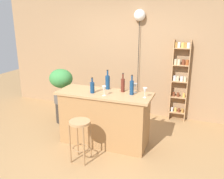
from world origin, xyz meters
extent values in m
plane|color=#A37A4C|center=(0.00, 0.00, 0.00)|extent=(12.00, 12.00, 0.00)
cube|color=#997551|center=(0.00, 1.95, 1.40)|extent=(6.40, 0.10, 2.80)
cube|color=#9E7042|center=(0.00, 0.30, 0.45)|extent=(1.51, 0.57, 0.91)
cube|color=tan|center=(0.00, 0.30, 0.93)|extent=(1.64, 0.61, 0.04)
cylinder|color=#997047|center=(-0.25, -0.48, 0.32)|extent=(0.02, 0.02, 0.64)
cylinder|color=#997047|center=(-0.02, -0.48, 0.32)|extent=(0.02, 0.02, 0.64)
cylinder|color=#997047|center=(-0.25, -0.24, 0.32)|extent=(0.02, 0.02, 0.64)
cylinder|color=#997047|center=(-0.02, -0.24, 0.32)|extent=(0.02, 0.02, 0.64)
torus|color=#997047|center=(-0.14, -0.36, 0.22)|extent=(0.25, 0.25, 0.02)
cylinder|color=tan|center=(-0.14, -0.36, 0.66)|extent=(0.33, 0.33, 0.03)
cube|color=tan|center=(0.95, 1.80, 0.88)|extent=(0.02, 0.15, 1.75)
cube|color=tan|center=(1.28, 1.80, 0.88)|extent=(0.02, 0.15, 1.75)
cube|color=tan|center=(1.12, 1.80, 0.18)|extent=(0.31, 0.15, 0.02)
cylinder|color=silver|center=(1.01, 1.79, 0.23)|extent=(0.05, 0.05, 0.09)
cylinder|color=gold|center=(1.08, 1.80, 0.23)|extent=(0.05, 0.05, 0.09)
cylinder|color=brown|center=(1.16, 1.80, 0.23)|extent=(0.05, 0.05, 0.09)
cylinder|color=#AD7A38|center=(1.23, 1.80, 0.23)|extent=(0.05, 0.05, 0.09)
cube|color=tan|center=(1.12, 1.80, 0.53)|extent=(0.31, 0.15, 0.02)
cylinder|color=brown|center=(1.02, 1.81, 0.58)|extent=(0.05, 0.05, 0.09)
cylinder|color=brown|center=(1.11, 1.80, 0.58)|extent=(0.05, 0.05, 0.09)
cylinder|color=gold|center=(1.23, 1.79, 0.58)|extent=(0.05, 0.05, 0.09)
cube|color=tan|center=(1.12, 1.80, 0.88)|extent=(0.31, 0.15, 0.02)
cylinder|color=silver|center=(1.01, 1.81, 0.94)|extent=(0.06, 0.06, 0.11)
cylinder|color=beige|center=(1.08, 1.80, 0.94)|extent=(0.06, 0.06, 0.11)
cylinder|color=silver|center=(1.16, 1.80, 0.94)|extent=(0.06, 0.06, 0.11)
cylinder|color=beige|center=(1.23, 1.81, 0.94)|extent=(0.06, 0.06, 0.11)
cube|color=tan|center=(1.12, 1.80, 1.23)|extent=(0.31, 0.15, 0.02)
cylinder|color=beige|center=(1.00, 1.81, 1.29)|extent=(0.07, 0.07, 0.11)
cylinder|color=beige|center=(1.07, 1.80, 1.29)|extent=(0.07, 0.07, 0.11)
cylinder|color=brown|center=(1.17, 1.81, 1.29)|extent=(0.07, 0.07, 0.11)
cylinder|color=#994C23|center=(1.24, 1.80, 1.29)|extent=(0.07, 0.07, 0.11)
cube|color=tan|center=(1.12, 1.80, 1.58)|extent=(0.31, 0.15, 0.02)
cylinder|color=#AD7A38|center=(0.99, 1.80, 1.64)|extent=(0.07, 0.07, 0.11)
cylinder|color=silver|center=(1.05, 1.81, 1.64)|extent=(0.07, 0.07, 0.11)
cylinder|color=gold|center=(1.13, 1.80, 1.64)|extent=(0.07, 0.07, 0.11)
cylinder|color=#AD7A38|center=(1.18, 1.81, 1.64)|extent=(0.07, 0.07, 0.11)
cylinder|color=silver|center=(1.24, 1.80, 1.64)|extent=(0.07, 0.07, 0.11)
cylinder|color=#2D2823|center=(-1.19, 0.84, 0.22)|extent=(0.30, 0.30, 0.45)
cylinder|color=#514C47|center=(-1.19, 0.84, 0.54)|extent=(0.34, 0.34, 0.19)
cylinder|color=brown|center=(-1.19, 0.84, 0.72)|extent=(0.03, 0.03, 0.16)
ellipsoid|color=#387F3D|center=(-1.19, 0.84, 0.97)|extent=(0.49, 0.44, 0.39)
cylinder|color=navy|center=(0.47, 0.36, 1.07)|extent=(0.07, 0.07, 0.23)
cylinder|color=navy|center=(0.47, 0.36, 1.23)|extent=(0.03, 0.03, 0.09)
cylinder|color=black|center=(0.47, 0.36, 1.28)|extent=(0.03, 0.03, 0.01)
cylinder|color=navy|center=(-0.02, 0.52, 1.07)|extent=(0.08, 0.08, 0.24)
cylinder|color=navy|center=(-0.02, 0.52, 1.24)|extent=(0.03, 0.03, 0.09)
cylinder|color=black|center=(-0.02, 0.52, 1.29)|extent=(0.03, 0.03, 0.01)
cylinder|color=#5B2319|center=(0.28, 0.46, 1.06)|extent=(0.07, 0.07, 0.23)
cylinder|color=#5B2319|center=(0.28, 0.46, 1.22)|extent=(0.03, 0.03, 0.09)
cylinder|color=black|center=(0.28, 0.46, 1.27)|extent=(0.03, 0.03, 0.01)
cylinder|color=navy|center=(-0.18, 0.22, 1.04)|extent=(0.07, 0.07, 0.19)
cylinder|color=navy|center=(-0.18, 0.22, 1.17)|extent=(0.03, 0.03, 0.07)
cylinder|color=black|center=(-0.18, 0.22, 1.21)|extent=(0.03, 0.03, 0.01)
cylinder|color=silver|center=(0.06, 0.15, 0.95)|extent=(0.06, 0.06, 0.00)
cylinder|color=silver|center=(0.06, 0.15, 0.99)|extent=(0.01, 0.01, 0.07)
cone|color=silver|center=(0.06, 0.15, 1.07)|extent=(0.07, 0.07, 0.08)
cylinder|color=silver|center=(0.71, 0.28, 0.95)|extent=(0.06, 0.06, 0.00)
cylinder|color=silver|center=(0.71, 0.28, 0.99)|extent=(0.01, 0.01, 0.07)
cone|color=silver|center=(0.71, 0.28, 1.07)|extent=(0.07, 0.07, 0.08)
cylinder|color=silver|center=(0.49, 0.49, 0.95)|extent=(0.06, 0.06, 0.00)
cylinder|color=silver|center=(0.49, 0.49, 0.99)|extent=(0.01, 0.01, 0.07)
cone|color=silver|center=(0.49, 0.49, 1.07)|extent=(0.07, 0.07, 0.08)
cylinder|color=black|center=(0.20, 1.84, 1.11)|extent=(0.01, 0.01, 2.23)
sphere|color=white|center=(0.20, 1.84, 2.23)|extent=(0.25, 0.25, 0.25)
camera|label=1|loc=(1.49, -3.34, 2.18)|focal=38.61mm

